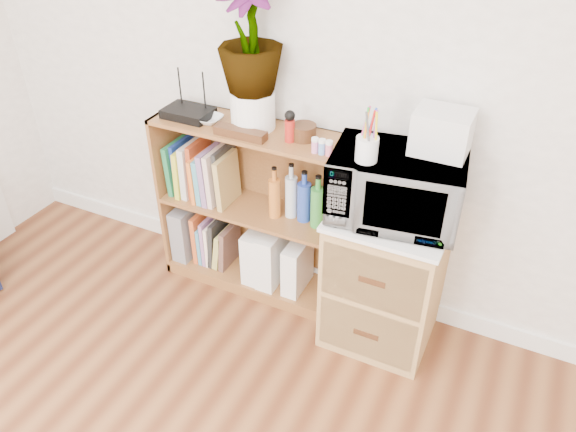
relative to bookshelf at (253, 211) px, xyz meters
The scene contains 21 objects.
skirting_board 0.57m from the bookshelf, 21.80° to the left, with size 4.00×0.02×0.10m, color white.
bookshelf is the anchor object (origin of this frame).
wicker_unit 0.76m from the bookshelf, ahead, with size 0.50×0.45×0.70m, color #9E7542.
microwave 0.85m from the bookshelf, ahead, with size 0.55×0.37×0.30m, color silver.
pen_cup 0.90m from the bookshelf, 16.35° to the right, with size 0.09×0.09×0.10m, color white.
small_appliance 1.09m from the bookshelf, ahead, with size 0.23×0.19×0.18m, color silver.
router 0.60m from the bookshelf, behind, with size 0.24×0.16×0.04m, color black.
white_bowl 0.53m from the bookshelf, behind, with size 0.13×0.13×0.03m, color silver.
plant_pot 0.56m from the bookshelf, 57.94° to the left, with size 0.21×0.21×0.18m, color white.
potted_plant 0.91m from the bookshelf, 57.94° to the left, with size 0.29×0.29×0.52m, color #407E32.
trinket_box 0.51m from the bookshelf, 83.99° to the right, with size 0.25×0.06×0.04m, color #34180E.
kokeshi_doll 0.58m from the bookshelf, ahead, with size 0.05×0.05×0.10m, color #A81C14.
wooden_bowl 0.58m from the bookshelf, ahead, with size 0.12×0.12×0.07m, color #3A230F.
paint_jars 0.66m from the bookshelf, 12.37° to the right, with size 0.12×0.04×0.06m, color pink.
file_box 0.49m from the bookshelf, behind, with size 0.09×0.25×0.31m, color slate.
magazine_holder_left 0.26m from the bookshelf, 17.95° to the right, with size 0.10×0.24×0.30m, color white.
magazine_holder_mid 0.28m from the bookshelf, ahead, with size 0.10×0.25×0.32m, color white.
magazine_holder_right 0.37m from the bookshelf, ahead, with size 0.09×0.23×0.29m, color white.
cookbooks 0.33m from the bookshelf, behind, with size 0.35×0.20×0.31m.
liquor_bottles 0.37m from the bookshelf, ahead, with size 0.44×0.07×0.29m.
lower_books 0.37m from the bookshelf, behind, with size 0.22×0.19×0.30m.
Camera 1 is at (0.87, -0.00, 2.11)m, focal length 35.00 mm.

